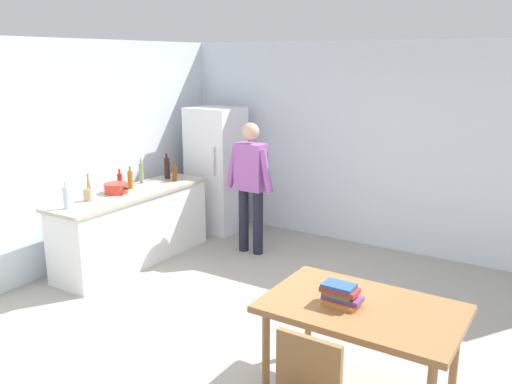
# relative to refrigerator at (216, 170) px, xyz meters

# --- Properties ---
(ground_plane) EXTENTS (14.00, 14.00, 0.00)m
(ground_plane) POSITION_rel_refrigerator_xyz_m (1.90, -2.40, -0.90)
(ground_plane) COLOR #9E998E
(wall_back) EXTENTS (6.40, 0.12, 2.70)m
(wall_back) POSITION_rel_refrigerator_xyz_m (1.90, 0.60, 0.45)
(wall_back) COLOR silver
(wall_back) RESTS_ON ground_plane
(wall_left) EXTENTS (0.12, 5.60, 2.70)m
(wall_left) POSITION_rel_refrigerator_xyz_m (-0.70, -2.20, 0.45)
(wall_left) COLOR silver
(wall_left) RESTS_ON ground_plane
(kitchen_counter) EXTENTS (0.64, 2.20, 0.90)m
(kitchen_counter) POSITION_rel_refrigerator_xyz_m (-0.10, -1.60, -0.45)
(kitchen_counter) COLOR white
(kitchen_counter) RESTS_ON ground_plane
(refrigerator) EXTENTS (0.70, 0.67, 1.80)m
(refrigerator) POSITION_rel_refrigerator_xyz_m (0.00, 0.00, 0.00)
(refrigerator) COLOR white
(refrigerator) RESTS_ON ground_plane
(person) EXTENTS (0.70, 0.22, 1.70)m
(person) POSITION_rel_refrigerator_xyz_m (0.95, -0.55, 0.08)
(person) COLOR #1E1E2D
(person) RESTS_ON ground_plane
(dining_table) EXTENTS (1.40, 0.90, 0.75)m
(dining_table) POSITION_rel_refrigerator_xyz_m (3.30, -2.70, -0.23)
(dining_table) COLOR olive
(dining_table) RESTS_ON ground_plane
(cooking_pot) EXTENTS (0.40, 0.28, 0.12)m
(cooking_pot) POSITION_rel_refrigerator_xyz_m (-0.20, -1.75, 0.06)
(cooking_pot) COLOR red
(cooking_pot) RESTS_ON kitchen_counter
(utensil_jar) EXTENTS (0.11, 0.11, 0.32)m
(utensil_jar) POSITION_rel_refrigerator_xyz_m (-0.21, -2.16, 0.08)
(utensil_jar) COLOR tan
(utensil_jar) RESTS_ON kitchen_counter
(bottle_oil_amber) EXTENTS (0.06, 0.06, 0.28)m
(bottle_oil_amber) POSITION_rel_refrigerator_xyz_m (-0.22, -1.49, 0.12)
(bottle_oil_amber) COLOR #996619
(bottle_oil_amber) RESTS_ON kitchen_counter
(bottle_water_clear) EXTENTS (0.07, 0.07, 0.30)m
(bottle_water_clear) POSITION_rel_refrigerator_xyz_m (-0.15, -2.51, 0.13)
(bottle_water_clear) COLOR silver
(bottle_water_clear) RESTS_ON kitchen_counter
(bottle_sauce_red) EXTENTS (0.06, 0.06, 0.24)m
(bottle_sauce_red) POSITION_rel_refrigerator_xyz_m (-0.36, -1.53, 0.10)
(bottle_sauce_red) COLOR #B22319
(bottle_sauce_red) RESTS_ON kitchen_counter
(bottle_wine_dark) EXTENTS (0.08, 0.08, 0.34)m
(bottle_wine_dark) POSITION_rel_refrigerator_xyz_m (-0.22, -0.82, 0.15)
(bottle_wine_dark) COLOR black
(bottle_wine_dark) RESTS_ON kitchen_counter
(bottle_beer_brown) EXTENTS (0.06, 0.06, 0.26)m
(bottle_beer_brown) POSITION_rel_refrigerator_xyz_m (-0.02, -0.89, 0.11)
(bottle_beer_brown) COLOR #5B3314
(bottle_beer_brown) RESTS_ON kitchen_counter
(bottle_vinegar_tall) EXTENTS (0.06, 0.06, 0.32)m
(bottle_vinegar_tall) POSITION_rel_refrigerator_xyz_m (-0.31, -1.20, 0.14)
(bottle_vinegar_tall) COLOR gray
(bottle_vinegar_tall) RESTS_ON kitchen_counter
(book_stack) EXTENTS (0.29, 0.19, 0.16)m
(book_stack) POSITION_rel_refrigerator_xyz_m (3.16, -2.77, -0.07)
(book_stack) COLOR orange
(book_stack) RESTS_ON dining_table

